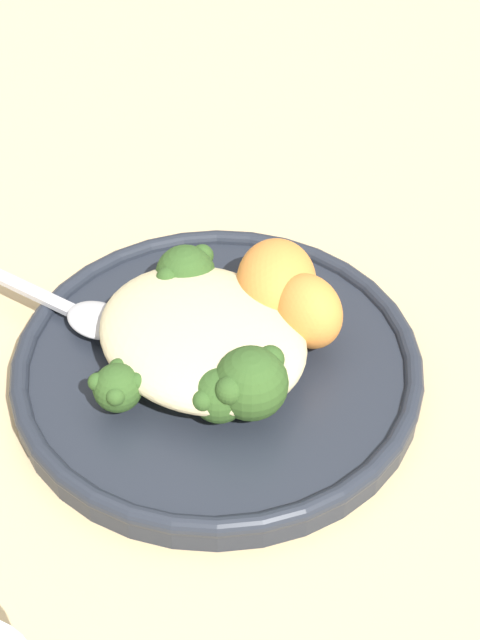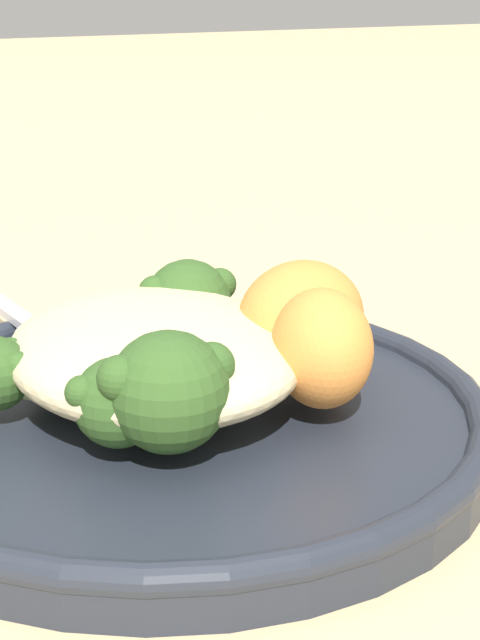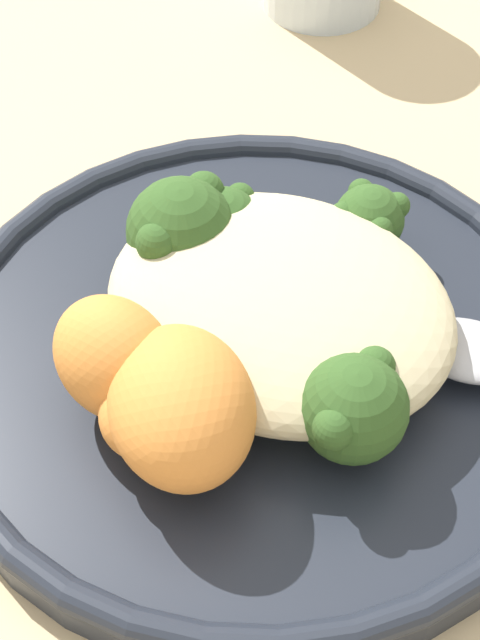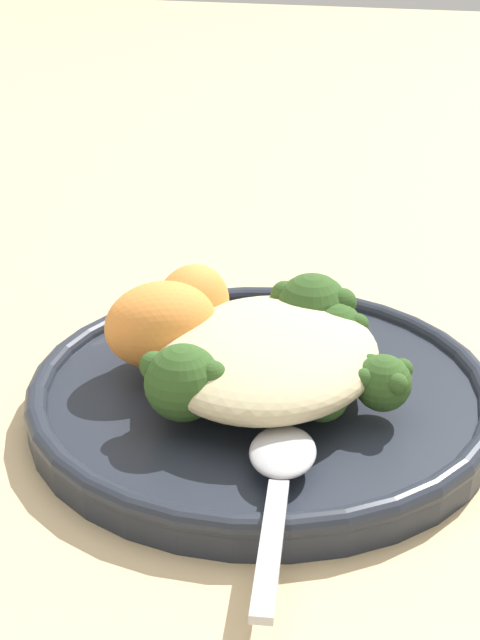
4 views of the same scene
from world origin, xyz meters
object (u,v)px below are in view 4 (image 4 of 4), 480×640
at_px(broccoli_stalk_0, 188,380).
at_px(sweet_potato_chunk_3, 170,328).
at_px(broccoli_stalk_5, 301,316).
at_px(sweet_potato_chunk_1, 171,336).
at_px(plate, 257,392).
at_px(broccoli_stalk_4, 319,334).
at_px(broccoli_stalk_3, 331,372).
at_px(quinoa_mound, 269,355).
at_px(sweet_potato_chunk_0, 161,325).
at_px(spoon, 281,468).
at_px(broccoli_stalk_1, 246,376).
at_px(sweet_potato_chunk_2, 193,304).
at_px(broccoli_stalk_2, 287,380).

relative_size(broccoli_stalk_0, sweet_potato_chunk_3, 1.90).
relative_size(broccoli_stalk_5, sweet_potato_chunk_1, 1.62).
bearing_deg(sweet_potato_chunk_3, plate, -95.80).
height_order(plate, broccoli_stalk_4, broccoli_stalk_4).
bearing_deg(broccoli_stalk_3, quinoa_mound, -166.07).
height_order(sweet_potato_chunk_0, spoon, sweet_potato_chunk_0).
bearing_deg(broccoli_stalk_3, plate, -175.27).
bearing_deg(plate, broccoli_stalk_1, -176.01).
xyz_separation_m(broccoli_stalk_1, broccoli_stalk_3, (0.02, -0.04, -0.00)).
bearing_deg(sweet_potato_chunk_2, plate, -120.65).
distance_m(sweet_potato_chunk_0, sweet_potato_chunk_3, 0.01).
bearing_deg(sweet_potato_chunk_0, broccoli_stalk_4, -67.21).
bearing_deg(broccoli_stalk_4, sweet_potato_chunk_1, 176.83).
distance_m(broccoli_stalk_4, sweet_potato_chunk_3, 0.08).
bearing_deg(sweet_potato_chunk_1, sweet_potato_chunk_3, 24.13).
bearing_deg(quinoa_mound, spoon, -159.66).
relative_size(sweet_potato_chunk_0, sweet_potato_chunk_3, 1.31).
relative_size(broccoli_stalk_1, spoon, 0.58).
xyz_separation_m(broccoli_stalk_4, sweet_potato_chunk_2, (-0.00, 0.07, 0.01)).
bearing_deg(plate, spoon, -156.52).
height_order(sweet_potato_chunk_1, spoon, sweet_potato_chunk_1).
height_order(plate, broccoli_stalk_5, broccoli_stalk_5).
bearing_deg(sweet_potato_chunk_2, broccoli_stalk_2, -124.15).
distance_m(plate, sweet_potato_chunk_2, 0.07).
bearing_deg(broccoli_stalk_3, broccoli_stalk_5, 134.96).
height_order(broccoli_stalk_3, broccoli_stalk_5, broccoli_stalk_5).
bearing_deg(sweet_potato_chunk_1, sweet_potato_chunk_2, -4.89).
bearing_deg(broccoli_stalk_4, sweet_potato_chunk_3, 173.12).
height_order(broccoli_stalk_5, sweet_potato_chunk_0, sweet_potato_chunk_0).
bearing_deg(broccoli_stalk_5, sweet_potato_chunk_3, 165.84).
bearing_deg(broccoli_stalk_5, plate, -150.37).
bearing_deg(broccoli_stalk_0, sweet_potato_chunk_2, -159.99).
xyz_separation_m(plate, quinoa_mound, (-0.01, -0.01, 0.03)).
bearing_deg(broccoli_stalk_5, broccoli_stalk_3, -100.17).
distance_m(broccoli_stalk_3, broccoli_stalk_5, 0.05).
xyz_separation_m(plate, broccoli_stalk_4, (0.03, -0.03, 0.02)).
distance_m(broccoli_stalk_2, broccoli_stalk_4, 0.05).
xyz_separation_m(broccoli_stalk_0, broccoli_stalk_5, (0.09, -0.04, 0.00)).
distance_m(quinoa_mound, spoon, 0.09).
bearing_deg(broccoli_stalk_1, spoon, -1.24).
bearing_deg(sweet_potato_chunk_0, broccoli_stalk_3, -91.86).
height_order(quinoa_mound, broccoli_stalk_0, broccoli_stalk_0).
distance_m(broccoli_stalk_5, sweet_potato_chunk_1, 0.08).
bearing_deg(sweet_potato_chunk_3, sweet_potato_chunk_2, -11.22).
relative_size(broccoli_stalk_2, spoon, 0.79).
bearing_deg(broccoli_stalk_3, sweet_potato_chunk_1, -170.62).
xyz_separation_m(broccoli_stalk_3, sweet_potato_chunk_2, (0.04, 0.09, 0.01)).
distance_m(broccoli_stalk_2, sweet_potato_chunk_2, 0.09).
relative_size(broccoli_stalk_4, spoon, 0.66).
relative_size(quinoa_mound, sweet_potato_chunk_1, 2.53).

